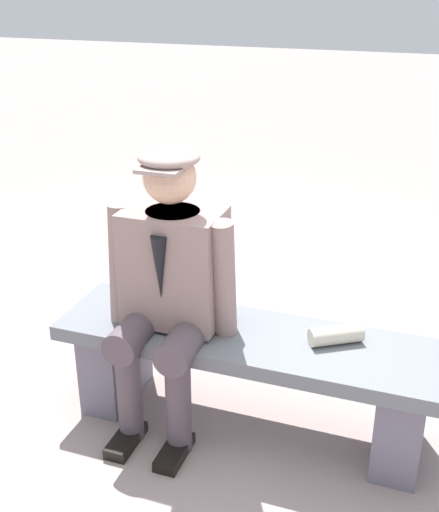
# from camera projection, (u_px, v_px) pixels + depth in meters

# --- Properties ---
(ground_plane) EXTENTS (30.00, 30.00, 0.00)m
(ground_plane) POSITION_uv_depth(u_px,v_px,m) (248.00, 423.00, 3.01)
(ground_plane) COLOR gray
(bench) EXTENTS (1.71, 0.47, 0.48)m
(bench) POSITION_uv_depth(u_px,v_px,m) (249.00, 365.00, 2.88)
(bench) COLOR slate
(bench) RESTS_ON ground
(seated_man) EXTENTS (0.60, 0.58, 1.27)m
(seated_man) POSITION_uv_depth(u_px,v_px,m) (169.00, 280.00, 2.78)
(seated_man) COLOR gray
(seated_man) RESTS_ON ground
(rolled_magazine) EXTENTS (0.24, 0.19, 0.08)m
(rolled_magazine) POSITION_uv_depth(u_px,v_px,m) (336.00, 335.00, 2.73)
(rolled_magazine) COLOR beige
(rolled_magazine) RESTS_ON bench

